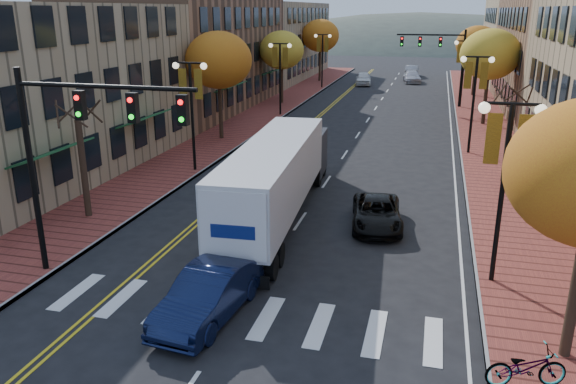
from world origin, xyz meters
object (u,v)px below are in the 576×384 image
Objects in this scene: semi_truck at (280,172)px; navy_sedan at (209,294)px; black_suv at (377,213)px; bicycle at (526,367)px.

semi_truck is 8.63m from navy_sedan.
semi_truck reaches higher than black_suv.
semi_truck is 4.45m from black_suv.
semi_truck is 3.33× the size of black_suv.
bicycle is (4.56, -9.86, 0.06)m from black_suv.
black_suv is at bearing 8.20° from bicycle.
navy_sedan is 1.05× the size of black_suv.
semi_truck is at bearing 97.35° from navy_sedan.
semi_truck is 13.22m from bicycle.
semi_truck is at bearing 25.13° from bicycle.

